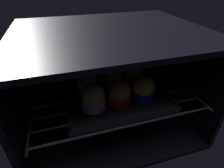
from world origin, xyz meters
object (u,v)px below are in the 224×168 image
muffin_row0_col1 (119,94)px  muffin_row2_col1 (106,71)px  muffin_row2_col2 (127,66)px  muffin_row1_col2 (134,77)px  baking_tray (112,90)px  muffin_row0_col0 (93,98)px  muffin_row0_col2 (143,89)px  muffin_row1_col0 (87,85)px  muffin_row1_col1 (113,81)px  muffin_row2_col0 (84,74)px

muffin_row0_col1 → muffin_row2_col1: 15.92cm
muffin_row2_col2 → muffin_row1_col2: bearing=-93.7°
baking_tray → muffin_row2_col2: bearing=43.8°
muffin_row0_col0 → muffin_row0_col2: bearing=-0.1°
muffin_row0_col2 → muffin_row1_col0: bearing=155.1°
muffin_row1_col2 → muffin_row2_col1: 11.51cm
muffin_row0_col2 → muffin_row2_col1: muffin_row0_col2 is taller
muffin_row1_col0 → muffin_row1_col1: size_ratio=1.07×
muffin_row0_col2 → muffin_row1_col1: (-7.72, 8.03, -0.14)cm
muffin_row1_col1 → muffin_row1_col0: bearing=-177.8°
muffin_row1_col2 → muffin_row2_col0: (-16.22, 8.18, -0.13)cm
muffin_row2_col2 → muffin_row1_col1: bearing=-135.3°
muffin_row0_col2 → muffin_row1_col0: size_ratio=0.97×
muffin_row0_col1 → muffin_row0_col2: size_ratio=0.94×
muffin_row2_col0 → muffin_row0_col1: bearing=-63.3°
muffin_row1_col0 → muffin_row1_col1: bearing=2.2°
muffin_row0_col0 → muffin_row2_col1: size_ratio=1.07×
muffin_row1_col2 → muffin_row2_col1: bearing=134.6°
muffin_row1_col0 → muffin_row2_col1: bearing=44.6°
muffin_row0_col1 → muffin_row1_col2: bearing=43.2°
baking_tray → muffin_row0_col0: bearing=-136.0°
muffin_row0_col1 → muffin_row0_col2: (8.20, -0.17, 0.20)cm
muffin_row0_col1 → muffin_row2_col1: size_ratio=1.00×
muffin_row0_col0 → muffin_row2_col1: 18.04cm
muffin_row0_col1 → muffin_row2_col1: (0.14, 15.92, -0.07)cm
muffin_row0_col0 → muffin_row2_col2: (16.84, 16.21, -0.05)cm
baking_tray → muffin_row1_col1: bearing=-10.4°
muffin_row0_col0 → muffin_row2_col1: muffin_row0_col0 is taller
muffin_row0_col1 → muffin_row1_col2: size_ratio=0.94×
muffin_row0_col1 → muffin_row1_col0: muffin_row1_col0 is taller
baking_tray → muffin_row1_col0: (-8.61, -0.37, 3.91)cm
muffin_row0_col1 → muffin_row2_col1: same height
muffin_row0_col1 → baking_tray: bearing=88.2°
muffin_row1_col2 → muffin_row2_col2: bearing=86.3°
muffin_row2_col1 → muffin_row1_col1: bearing=-87.6°
muffin_row0_col1 → muffin_row2_col0: (-8.00, 15.89, -0.06)cm
baking_tray → muffin_row1_col2: 8.86cm
muffin_row0_col0 → muffin_row0_col2: size_ratio=1.01×
muffin_row0_col0 → muffin_row0_col1: muffin_row0_col0 is taller
muffin_row1_col0 → muffin_row1_col2: 16.58cm
muffin_row2_col1 → muffin_row0_col1: bearing=-90.5°
muffin_row2_col2 → muffin_row0_col0: bearing=-136.1°
muffin_row1_col0 → muffin_row2_col2: 19.14cm
muffin_row0_col0 → muffin_row2_col0: 16.04cm
baking_tray → muffin_row2_col1: 8.84cm
baking_tray → muffin_row1_col0: 9.47cm
muffin_row1_col1 → muffin_row1_col2: 7.74cm
muffin_row1_col0 → muffin_row1_col2: muffin_row1_col0 is taller
muffin_row2_col0 → muffin_row1_col1: bearing=-43.5°
muffin_row1_col1 → muffin_row2_col1: 8.06cm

